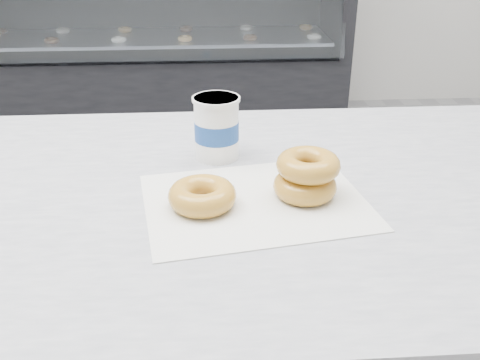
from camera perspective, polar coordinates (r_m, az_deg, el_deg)
The scene contains 6 objects.
ground at distance 1.92m, azimuth -12.77°, elevation -16.87°, with size 5.00×5.00×0.00m, color #969598.
display_case at distance 3.60m, azimuth -9.01°, elevation 13.43°, with size 2.40×0.74×1.25m.
wax_paper at distance 0.84m, azimuth 1.64°, elevation -2.31°, with size 0.34×0.26×0.00m, color silver.
donut_single at distance 0.81m, azimuth -4.05°, elevation -1.65°, with size 0.11×0.11×0.04m, color gold.
donut_stack at distance 0.84m, azimuth 7.11°, elevation 0.49°, with size 0.13×0.13×0.07m.
coffee_cup at distance 0.97m, azimuth -2.51°, elevation 5.66°, with size 0.09×0.09×0.11m.
Camera 1 is at (0.32, -1.37, 1.31)m, focal length 40.00 mm.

